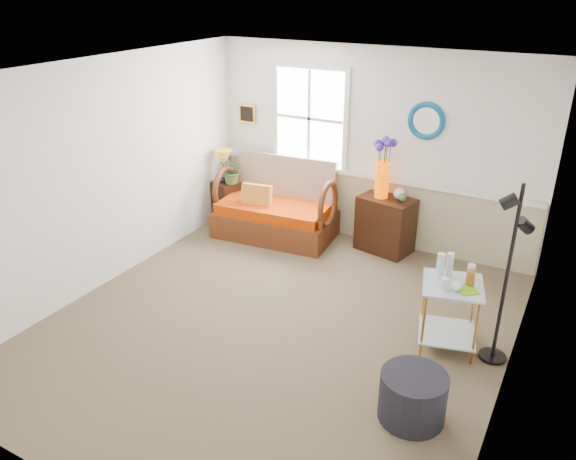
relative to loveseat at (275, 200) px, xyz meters
The scene contains 19 objects.
floor 2.33m from the loveseat, 59.51° to the right, with size 4.50×5.00×0.01m, color brown.
ceiling 3.07m from the loveseat, 59.51° to the right, with size 4.50×5.00×0.01m, color white.
walls 2.40m from the loveseat, 59.51° to the right, with size 4.51×5.01×2.60m.
wainscot 1.27m from the loveseat, 24.36° to the left, with size 4.46×0.02×0.90m, color tan.
chair_rail 1.32m from the loveseat, 23.95° to the left, with size 4.46×0.04×0.06m, color white.
window 1.21m from the loveseat, 63.72° to the left, with size 1.14×0.06×1.44m, color white, non-canonical shape.
picture 1.38m from the loveseat, 145.77° to the left, with size 0.28×0.03×0.28m, color orange.
mirror 2.28m from the loveseat, 15.73° to the left, with size 0.47×0.47×0.07m, color #11749E.
loveseat is the anchor object (origin of this frame).
throw_pillow 0.26m from the loveseat, 142.42° to the right, with size 0.42×0.11×0.42m, color #B75615, non-canonical shape.
lamp_stand 0.93m from the loveseat, behind, with size 0.35×0.35×0.62m, color black, non-canonical shape.
table_lamp 0.97m from the loveseat, behind, with size 0.27×0.27×0.48m, color #BD871C, non-canonical shape.
potted_plant 0.80m from the loveseat, behind, with size 0.36×0.40×0.31m, color #416C36.
cabinet 1.55m from the loveseat, 11.33° to the left, with size 0.69×0.45×0.74m, color black, non-canonical shape.
flower_vase 1.57m from the loveseat, 12.17° to the left, with size 0.23×0.23×0.78m, color #F65300, non-canonical shape.
side_table 3.16m from the loveseat, 27.40° to the right, with size 0.56×0.56×0.71m, color #BD7729, non-canonical shape.
tabletop_items 3.17m from the loveseat, 26.57° to the right, with size 0.43×0.43×0.26m, color silver, non-canonical shape.
floor_lamp 3.57m from the loveseat, 23.51° to the right, with size 0.26×0.26×1.78m, color black, non-canonical shape.
ottoman 3.83m from the loveseat, 42.47° to the right, with size 0.55×0.55×0.43m, color black.
Camera 1 is at (2.54, -4.29, 3.36)m, focal length 35.00 mm.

